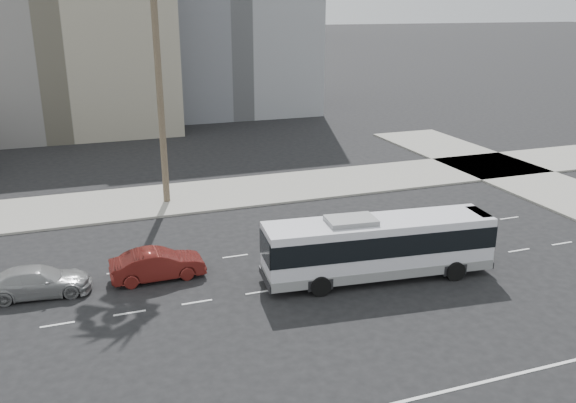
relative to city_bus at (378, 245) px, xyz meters
name	(u,v)px	position (x,y,z in m)	size (l,w,h in m)	color
ground	(318,283)	(-3.00, 0.37, -1.71)	(700.00, 700.00, 0.00)	black
sidewalk_north	(236,192)	(-3.00, 15.87, -1.64)	(120.00, 7.00, 0.15)	gray
midrise_beige_west	(51,43)	(-15.00, 45.37, 7.29)	(24.00, 18.00, 18.00)	slate
midrise_gray_center	(220,3)	(5.00, 52.37, 11.29)	(20.00, 20.00, 26.00)	slate
city_bus	(378,245)	(0.00, 0.00, 0.00)	(11.56, 3.66, 3.26)	silver
car_a	(158,264)	(-10.30, 3.51, -0.96)	(4.58, 1.60, 1.51)	maroon
car_b	(38,281)	(-15.80, 3.60, -1.02)	(4.76, 1.94, 1.38)	gray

